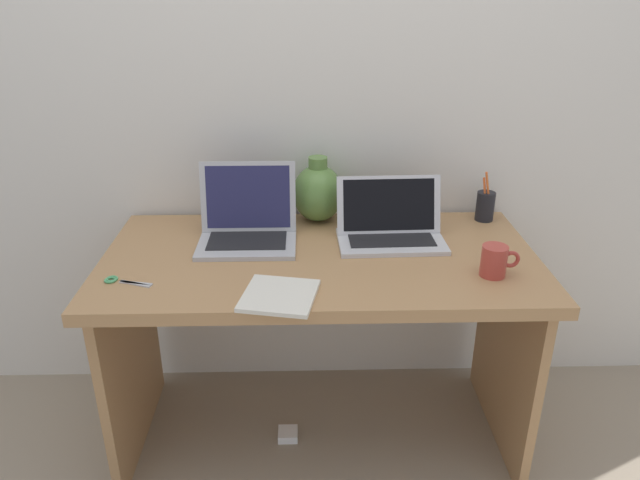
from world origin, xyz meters
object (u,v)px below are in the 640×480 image
at_px(notebook_stack, 279,295).
at_px(coffee_mug, 495,261).
at_px(pen_cup, 485,206).
at_px(green_vase, 318,193).
at_px(laptop_left, 248,221).
at_px(laptop_right, 390,225).
at_px(scissors, 120,281).
at_px(power_brick, 288,434).

relative_size(notebook_stack, coffee_mug, 1.74).
bearing_deg(pen_cup, green_vase, 178.53).
xyz_separation_m(laptop_left, green_vase, (0.24, 0.17, 0.04)).
relative_size(laptop_right, green_vase, 1.51).
xyz_separation_m(green_vase, scissors, (-0.58, -0.46, -0.10)).
relative_size(green_vase, coffee_mug, 2.04).
bearing_deg(notebook_stack, laptop_left, 106.56).
relative_size(laptop_right, power_brick, 5.07).
relative_size(green_vase, power_brick, 3.35).
bearing_deg(laptop_left, coffee_mug, -20.55).
bearing_deg(green_vase, pen_cup, -1.47).
height_order(laptop_left, coffee_mug, laptop_left).
bearing_deg(power_brick, notebook_stack, -90.45).
distance_m(coffee_mug, pen_cup, 0.44).
bearing_deg(laptop_right, pen_cup, 24.06).
bearing_deg(laptop_left, pen_cup, 10.22).
relative_size(laptop_left, notebook_stack, 1.60).
xyz_separation_m(green_vase, power_brick, (-0.12, -0.32, -0.81)).
bearing_deg(scissors, coffee_mug, 0.73).
xyz_separation_m(green_vase, pen_cup, (0.60, -0.02, -0.05)).
xyz_separation_m(laptop_left, coffee_mug, (0.75, -0.28, -0.02)).
bearing_deg(laptop_left, power_brick, -51.45).
xyz_separation_m(notebook_stack, pen_cup, (0.72, 0.55, 0.05)).
xyz_separation_m(pen_cup, scissors, (-1.19, -0.44, -0.05)).
relative_size(green_vase, scissors, 1.61).
bearing_deg(scissors, notebook_stack, -12.38).
height_order(coffee_mug, pen_cup, pen_cup).
height_order(coffee_mug, power_brick, coffee_mug).
distance_m(pen_cup, power_brick, 1.09).
bearing_deg(green_vase, laptop_right, -37.07).
xyz_separation_m(laptop_right, green_vase, (-0.24, 0.18, 0.05)).
bearing_deg(notebook_stack, laptop_right, 47.21).
xyz_separation_m(notebook_stack, power_brick, (0.00, 0.25, -0.72)).
height_order(laptop_right, coffee_mug, laptop_right).
bearing_deg(coffee_mug, power_brick, 168.32).
bearing_deg(green_vase, coffee_mug, -41.23).
distance_m(green_vase, notebook_stack, 0.58).
bearing_deg(green_vase, notebook_stack, -101.97).
distance_m(green_vase, power_brick, 0.88).
relative_size(laptop_left, laptop_right, 0.90).
relative_size(laptop_left, green_vase, 1.36).
bearing_deg(pen_cup, notebook_stack, -142.79).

